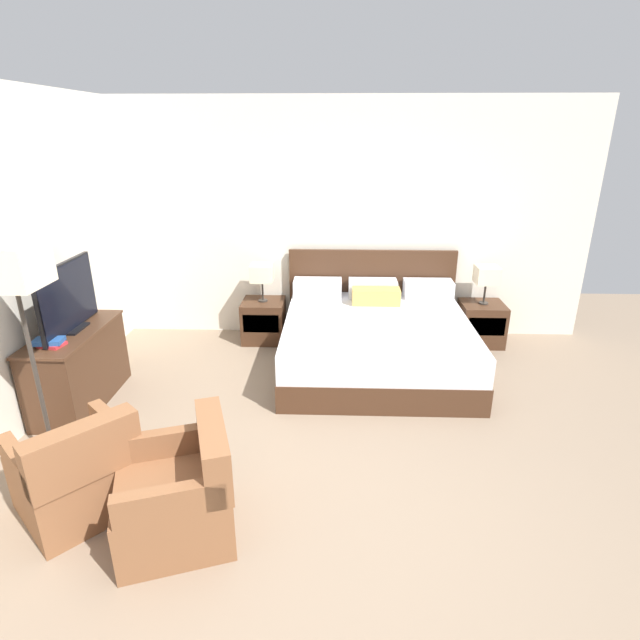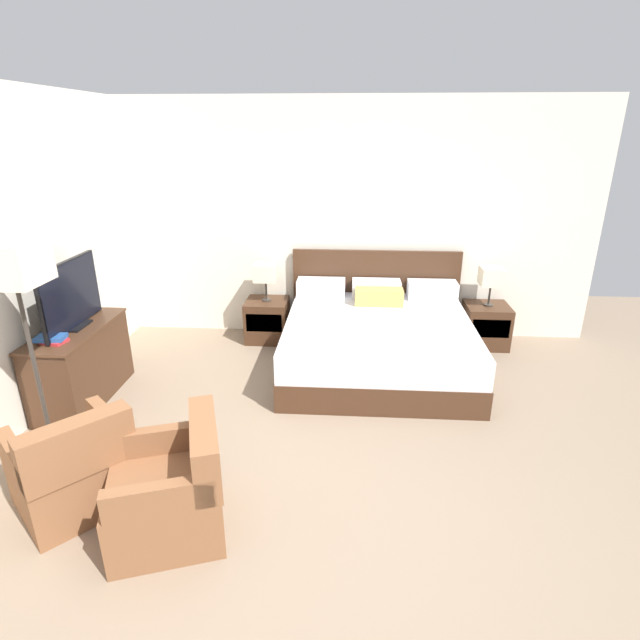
% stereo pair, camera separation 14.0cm
% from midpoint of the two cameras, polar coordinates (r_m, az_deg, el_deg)
% --- Properties ---
extents(ground_plane, '(10.37, 10.37, 0.00)m').
position_cam_midpoint_polar(ground_plane, '(3.49, -1.95, -23.27)').
color(ground_plane, '#84705B').
extents(wall_back, '(6.26, 0.06, 2.81)m').
position_cam_midpoint_polar(wall_back, '(6.08, 0.15, 11.15)').
color(wall_back, silver).
rests_on(wall_back, ground).
extents(wall_left, '(0.06, 5.26, 2.81)m').
position_cam_midpoint_polar(wall_left, '(4.91, -32.37, 5.53)').
color(wall_left, silver).
rests_on(wall_left, ground).
extents(bed, '(2.02, 1.98, 1.09)m').
position_cam_midpoint_polar(bed, '(5.43, 5.64, -2.19)').
color(bed, '#422819').
rests_on(bed, ground).
extents(nightstand_left, '(0.50, 0.47, 0.50)m').
position_cam_midpoint_polar(nightstand_left, '(6.14, -7.09, -0.07)').
color(nightstand_left, '#422819').
rests_on(nightstand_left, ground).
extents(nightstand_right, '(0.50, 0.47, 0.50)m').
position_cam_midpoint_polar(nightstand_right, '(6.29, 17.31, -0.38)').
color(nightstand_right, '#422819').
rests_on(nightstand_right, ground).
extents(table_lamp_left, '(0.26, 0.26, 0.46)m').
position_cam_midpoint_polar(table_lamp_left, '(5.95, -7.34, 5.31)').
color(table_lamp_left, '#332D28').
rests_on(table_lamp_left, nightstand_left).
extents(table_lamp_right, '(0.26, 0.26, 0.46)m').
position_cam_midpoint_polar(table_lamp_right, '(6.11, 17.91, 4.86)').
color(table_lamp_right, '#332D28').
rests_on(table_lamp_right, nightstand_right).
extents(dresser, '(0.47, 1.16, 0.73)m').
position_cam_midpoint_polar(dresser, '(5.20, -26.62, -4.76)').
color(dresser, '#422819').
rests_on(dresser, ground).
extents(tv, '(0.18, 0.92, 0.62)m').
position_cam_midpoint_polar(tv, '(5.00, -27.61, 2.20)').
color(tv, black).
rests_on(tv, dresser).
extents(book_red_cover, '(0.22, 0.18, 0.03)m').
position_cam_midpoint_polar(book_red_cover, '(4.80, -29.03, -2.48)').
color(book_red_cover, '#B7282D').
rests_on(book_red_cover, dresser).
extents(book_blue_cover, '(0.25, 0.17, 0.04)m').
position_cam_midpoint_polar(book_blue_cover, '(4.80, -29.37, -2.12)').
color(book_blue_cover, '#234C8E').
rests_on(book_blue_cover, book_red_cover).
extents(armchair_by_window, '(0.97, 0.97, 0.76)m').
position_cam_midpoint_polar(armchair_by_window, '(3.87, -26.93, -15.48)').
color(armchair_by_window, brown).
rests_on(armchair_by_window, ground).
extents(armchair_companion, '(0.87, 0.86, 0.76)m').
position_cam_midpoint_polar(armchair_companion, '(3.46, -16.86, -18.62)').
color(armchair_companion, brown).
rests_on(armchair_companion, ground).
extents(floor_lamp, '(0.38, 0.38, 1.73)m').
position_cam_midpoint_polar(floor_lamp, '(3.98, -32.44, 3.99)').
color(floor_lamp, '#332D28').
rests_on(floor_lamp, ground).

